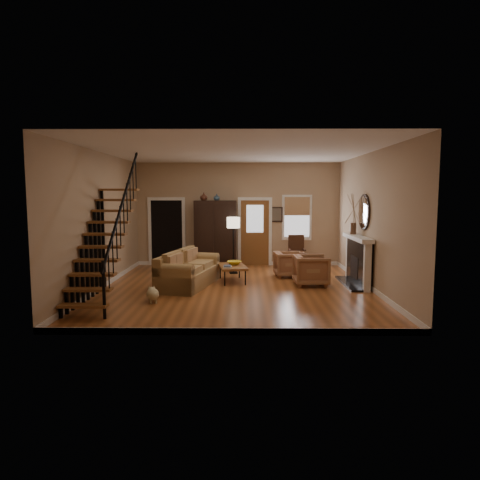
{
  "coord_description": "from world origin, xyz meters",
  "views": [
    {
      "loc": [
        0.2,
        -10.26,
        2.29
      ],
      "look_at": [
        0.1,
        0.4,
        1.15
      ],
      "focal_mm": 32.0,
      "sensor_mm": 36.0,
      "label": 1
    }
  ],
  "objects_px": {
    "side_chair": "(297,252)",
    "floor_lamp": "(233,245)",
    "armchair_left": "(311,270)",
    "sofa": "(189,270)",
    "coffee_table": "(232,274)",
    "armoire": "(216,234)",
    "armchair_right": "(289,264)"
  },
  "relations": [
    {
      "from": "armoire",
      "to": "side_chair",
      "type": "height_order",
      "value": "armoire"
    },
    {
      "from": "armoire",
      "to": "coffee_table",
      "type": "bearing_deg",
      "value": -75.7
    },
    {
      "from": "sofa",
      "to": "armoire",
      "type": "bearing_deg",
      "value": 93.73
    },
    {
      "from": "sofa",
      "to": "side_chair",
      "type": "distance_m",
      "value": 4.05
    },
    {
      "from": "coffee_table",
      "to": "floor_lamp",
      "type": "distance_m",
      "value": 1.36
    },
    {
      "from": "armchair_left",
      "to": "armchair_right",
      "type": "distance_m",
      "value": 1.22
    },
    {
      "from": "armchair_left",
      "to": "side_chair",
      "type": "relative_size",
      "value": 0.83
    },
    {
      "from": "armoire",
      "to": "floor_lamp",
      "type": "xyz_separation_m",
      "value": [
        0.59,
        -1.11,
        -0.23
      ]
    },
    {
      "from": "armoire",
      "to": "armchair_right",
      "type": "bearing_deg",
      "value": -37.12
    },
    {
      "from": "armoire",
      "to": "floor_lamp",
      "type": "height_order",
      "value": "armoire"
    },
    {
      "from": "coffee_table",
      "to": "floor_lamp",
      "type": "bearing_deg",
      "value": 90.19
    },
    {
      "from": "sofa",
      "to": "floor_lamp",
      "type": "height_order",
      "value": "floor_lamp"
    },
    {
      "from": "side_chair",
      "to": "floor_lamp",
      "type": "bearing_deg",
      "value": -155.01
    },
    {
      "from": "armchair_left",
      "to": "coffee_table",
      "type": "bearing_deg",
      "value": 76.13
    },
    {
      "from": "sofa",
      "to": "armchair_left",
      "type": "xyz_separation_m",
      "value": [
        3.08,
        0.12,
        -0.02
      ]
    },
    {
      "from": "armchair_left",
      "to": "side_chair",
      "type": "height_order",
      "value": "side_chair"
    },
    {
      "from": "coffee_table",
      "to": "armchair_left",
      "type": "xyz_separation_m",
      "value": [
        2.0,
        -0.43,
        0.17
      ]
    },
    {
      "from": "coffee_table",
      "to": "side_chair",
      "type": "height_order",
      "value": "side_chair"
    },
    {
      "from": "side_chair",
      "to": "coffee_table",
      "type": "bearing_deg",
      "value": -132.48
    },
    {
      "from": "armchair_right",
      "to": "side_chair",
      "type": "relative_size",
      "value": 0.76
    },
    {
      "from": "floor_lamp",
      "to": "armchair_right",
      "type": "bearing_deg",
      "value": -18.28
    },
    {
      "from": "armoire",
      "to": "floor_lamp",
      "type": "bearing_deg",
      "value": -62.03
    },
    {
      "from": "coffee_table",
      "to": "sofa",
      "type": "bearing_deg",
      "value": -153.07
    },
    {
      "from": "armoire",
      "to": "side_chair",
      "type": "relative_size",
      "value": 2.06
    },
    {
      "from": "armoire",
      "to": "side_chair",
      "type": "bearing_deg",
      "value": -4.48
    },
    {
      "from": "sofa",
      "to": "side_chair",
      "type": "bearing_deg",
      "value": 54.76
    },
    {
      "from": "armchair_left",
      "to": "side_chair",
      "type": "distance_m",
      "value": 2.57
    },
    {
      "from": "sofa",
      "to": "coffee_table",
      "type": "bearing_deg",
      "value": 40.21
    },
    {
      "from": "sofa",
      "to": "armchair_left",
      "type": "relative_size",
      "value": 2.6
    },
    {
      "from": "sofa",
      "to": "coffee_table",
      "type": "distance_m",
      "value": 1.23
    },
    {
      "from": "armoire",
      "to": "armchair_right",
      "type": "relative_size",
      "value": 2.72
    },
    {
      "from": "sofa",
      "to": "floor_lamp",
      "type": "distance_m",
      "value": 2.11
    }
  ]
}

